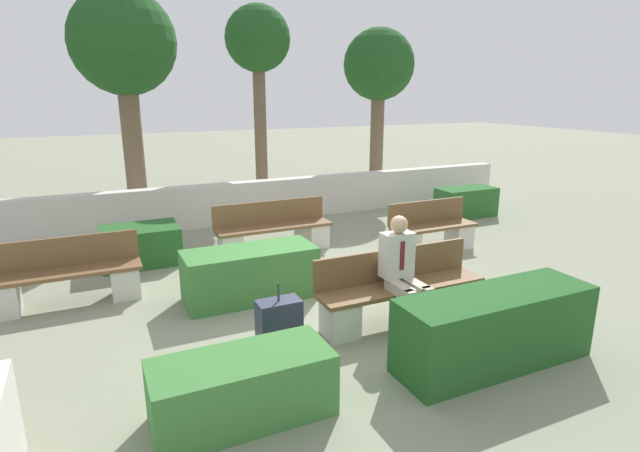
{
  "coord_description": "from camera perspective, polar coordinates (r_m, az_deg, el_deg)",
  "views": [
    {
      "loc": [
        -2.71,
        -5.69,
        2.75
      ],
      "look_at": [
        0.17,
        0.5,
        0.9
      ],
      "focal_mm": 28.0,
      "sensor_mm": 36.0,
      "label": 1
    }
  ],
  "objects": [
    {
      "name": "bench_left_side",
      "position": [
        8.8,
        -5.29,
        -0.73
      ],
      "size": [
        2.06,
        0.49,
        0.88
      ],
      "rotation": [
        0.0,
        0.0,
        -0.11
      ],
      "color": "brown",
      "rests_on": "ground_plane"
    },
    {
      "name": "tree_rightmost",
      "position": [
        13.68,
        6.74,
        17.42
      ],
      "size": [
        1.84,
        1.84,
        4.34
      ],
      "color": "brown",
      "rests_on": "ground_plane"
    },
    {
      "name": "bench_back",
      "position": [
        7.42,
        -27.05,
        -5.52
      ],
      "size": [
        1.9,
        0.48,
        0.88
      ],
      "rotation": [
        0.0,
        0.0,
        -0.18
      ],
      "color": "brown",
      "rests_on": "ground_plane"
    },
    {
      "name": "hedge_block_far_left",
      "position": [
        11.73,
        16.34,
        2.63
      ],
      "size": [
        1.35,
        0.64,
        0.65
      ],
      "color": "#286028",
      "rests_on": "ground_plane"
    },
    {
      "name": "tree_center_left",
      "position": [
        11.49,
        -21.53,
        18.41
      ],
      "size": [
        2.13,
        2.13,
        4.78
      ],
      "color": "brown",
      "rests_on": "ground_plane"
    },
    {
      "name": "hedge_block_mid_right",
      "position": [
        8.7,
        -19.82,
        -2.07
      ],
      "size": [
        1.22,
        0.86,
        0.62
      ],
      "color": "#235623",
      "rests_on": "ground_plane"
    },
    {
      "name": "ground_plane",
      "position": [
        6.88,
        0.45,
        -8.42
      ],
      "size": [
        60.0,
        60.0,
        0.0
      ],
      "primitive_type": "plane",
      "color": "gray"
    },
    {
      "name": "bench_front",
      "position": [
        6.24,
        9.2,
        -7.64
      ],
      "size": [
        2.17,
        0.48,
        0.88
      ],
      "color": "brown",
      "rests_on": "ground_plane"
    },
    {
      "name": "tree_center_right",
      "position": [
        12.84,
        -7.11,
        19.76
      ],
      "size": [
        1.58,
        1.58,
        4.76
      ],
      "color": "brown",
      "rests_on": "ground_plane"
    },
    {
      "name": "hedge_block_near_left",
      "position": [
        4.55,
        -8.83,
        -17.81
      ],
      "size": [
        1.54,
        0.66,
        0.58
      ],
      "color": "#3D7A38",
      "rests_on": "ground_plane"
    },
    {
      "name": "perimeter_wall",
      "position": [
        10.79,
        -9.86,
        2.58
      ],
      "size": [
        13.95,
        0.3,
        0.88
      ],
      "color": "beige",
      "rests_on": "ground_plane"
    },
    {
      "name": "bench_right_side",
      "position": [
        9.03,
        12.74,
        -0.77
      ],
      "size": [
        1.61,
        0.48,
        0.88
      ],
      "rotation": [
        0.0,
        0.0,
        0.11
      ],
      "color": "brown",
      "rests_on": "ground_plane"
    },
    {
      "name": "person_seated_man",
      "position": [
        5.94,
        9.41,
        -4.71
      ],
      "size": [
        0.38,
        0.63,
        1.36
      ],
      "color": "#B2A893",
      "rests_on": "ground_plane"
    },
    {
      "name": "hedge_block_mid_left",
      "position": [
        6.88,
        -7.97,
        -5.43
      ],
      "size": [
        1.77,
        0.73,
        0.7
      ],
      "color": "#3D7A38",
      "rests_on": "ground_plane"
    },
    {
      "name": "suitcase",
      "position": [
        5.44,
        -4.68,
        -11.53
      ],
      "size": [
        0.46,
        0.25,
        0.83
      ],
      "color": "#282D42",
      "rests_on": "ground_plane"
    },
    {
      "name": "hedge_block_near_right",
      "position": [
        5.53,
        19.32,
        -10.99
      ],
      "size": [
        2.15,
        0.66,
        0.79
      ],
      "color": "#235623",
      "rests_on": "ground_plane"
    }
  ]
}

